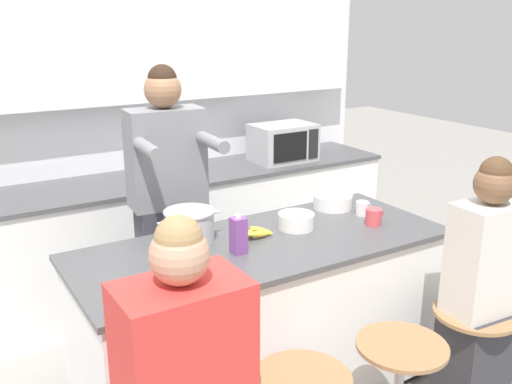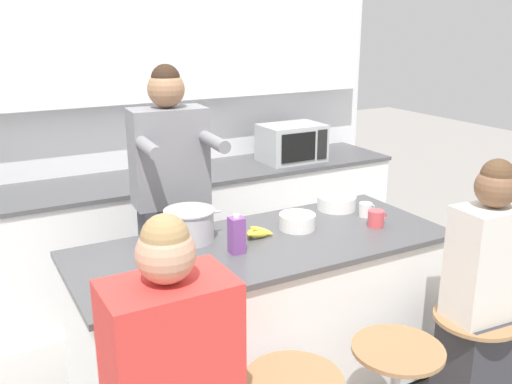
# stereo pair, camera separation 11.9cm
# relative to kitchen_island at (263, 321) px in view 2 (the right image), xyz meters

# --- Properties ---
(wall_back) EXTENTS (3.99, 0.22, 2.70)m
(wall_back) POSITION_rel_kitchen_island_xyz_m (0.00, 1.75, 1.07)
(wall_back) COLOR white
(wall_back) RESTS_ON ground_plane
(back_counter) EXTENTS (3.70, 0.66, 0.94)m
(back_counter) POSITION_rel_kitchen_island_xyz_m (0.00, 1.43, 0.00)
(back_counter) COLOR white
(back_counter) RESTS_ON ground_plane
(kitchen_island) EXTENTS (1.99, 0.81, 0.93)m
(kitchen_island) POSITION_rel_kitchen_island_xyz_m (0.00, 0.00, 0.00)
(kitchen_island) COLOR black
(kitchen_island) RESTS_ON ground_plane
(bar_stool_rightmost) EXTENTS (0.41, 0.41, 0.64)m
(bar_stool_rightmost) POSITION_rel_kitchen_island_xyz_m (0.79, -0.73, -0.09)
(bar_stool_rightmost) COLOR #997047
(bar_stool_rightmost) RESTS_ON ground_plane
(person_cooking) EXTENTS (0.47, 0.56, 1.80)m
(person_cooking) POSITION_rel_kitchen_island_xyz_m (-0.26, 0.64, 0.43)
(person_cooking) COLOR #383842
(person_cooking) RESTS_ON ground_plane
(person_seated_near) EXTENTS (0.36, 0.29, 1.43)m
(person_seated_near) POSITION_rel_kitchen_island_xyz_m (0.82, -0.73, 0.20)
(person_seated_near) COLOR #333338
(person_seated_near) RESTS_ON ground_plane
(cooking_pot) EXTENTS (0.35, 0.27, 0.17)m
(cooking_pot) POSITION_rel_kitchen_island_xyz_m (-0.32, 0.21, 0.54)
(cooking_pot) COLOR #B7BABC
(cooking_pot) RESTS_ON kitchen_island
(fruit_bowl) EXTENTS (0.24, 0.24, 0.08)m
(fruit_bowl) POSITION_rel_kitchen_island_xyz_m (0.65, 0.25, 0.50)
(fruit_bowl) COLOR white
(fruit_bowl) RESTS_ON kitchen_island
(mixing_bowl_steel) EXTENTS (0.20, 0.20, 0.08)m
(mixing_bowl_steel) POSITION_rel_kitchen_island_xyz_m (0.26, 0.08, 0.50)
(mixing_bowl_steel) COLOR white
(mixing_bowl_steel) RESTS_ON kitchen_island
(coffee_cup_near) EXTENTS (0.11, 0.08, 0.08)m
(coffee_cup_near) POSITION_rel_kitchen_island_xyz_m (0.72, 0.06, 0.50)
(coffee_cup_near) COLOR white
(coffee_cup_near) RESTS_ON kitchen_island
(coffee_cup_far) EXTENTS (0.12, 0.09, 0.09)m
(coffee_cup_far) POSITION_rel_kitchen_island_xyz_m (0.66, -0.10, 0.50)
(coffee_cup_far) COLOR #DB4C51
(coffee_cup_far) RESTS_ON kitchen_island
(banana_bunch) EXTENTS (0.18, 0.13, 0.06)m
(banana_bunch) POSITION_rel_kitchen_island_xyz_m (0.00, 0.07, 0.48)
(banana_bunch) COLOR yellow
(banana_bunch) RESTS_ON kitchen_island
(juice_carton) EXTENTS (0.07, 0.07, 0.20)m
(juice_carton) POSITION_rel_kitchen_island_xyz_m (-0.18, -0.06, 0.55)
(juice_carton) COLOR #7A428E
(juice_carton) RESTS_ON kitchen_island
(microwave) EXTENTS (0.49, 0.35, 0.29)m
(microwave) POSITION_rel_kitchen_island_xyz_m (1.04, 1.38, 0.62)
(microwave) COLOR #B2B5B7
(microwave) RESTS_ON back_counter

